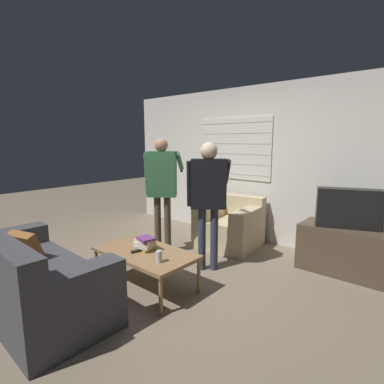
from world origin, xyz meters
name	(u,v)px	position (x,y,z in m)	size (l,w,h in m)	color
ground_plane	(162,274)	(0.00, 0.00, 0.00)	(16.00, 16.00, 0.00)	#7F705B
wall_back	(247,164)	(-0.01, 2.03, 1.28)	(5.20, 0.08, 2.55)	silver
couch_blue	(30,280)	(-0.39, -1.40, 0.32)	(1.87, 0.90, 0.86)	#424247
armchair_beige	(230,225)	(0.05, 1.48, 0.33)	(0.97, 0.97, 0.78)	#C6B289
coffee_table	(145,254)	(0.08, -0.33, 0.39)	(1.19, 0.66, 0.43)	#9E754C
tv_stand	(345,250)	(1.72, 1.57, 0.30)	(1.07, 0.53, 0.60)	#4C3D2D
tv	(348,208)	(1.72, 1.57, 0.84)	(0.76, 0.46, 0.49)	black
person_left_standing	(162,182)	(-0.53, 0.53, 1.08)	(0.51, 0.83, 1.71)	#4C4233
person_right_standing	(208,190)	(0.33, 0.52, 1.05)	(0.53, 0.80, 1.65)	#33384C
book_stack	(145,244)	(0.06, -0.30, 0.51)	(0.25, 0.23, 0.15)	gold
soda_can	(159,257)	(0.44, -0.45, 0.49)	(0.07, 0.07, 0.13)	silver
spare_remote	(137,251)	(0.04, -0.42, 0.44)	(0.07, 0.14, 0.02)	black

